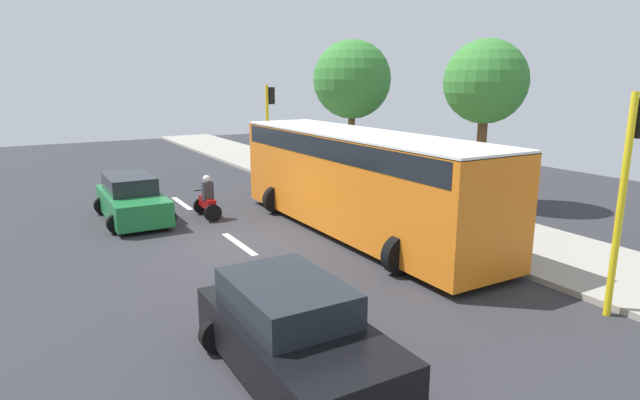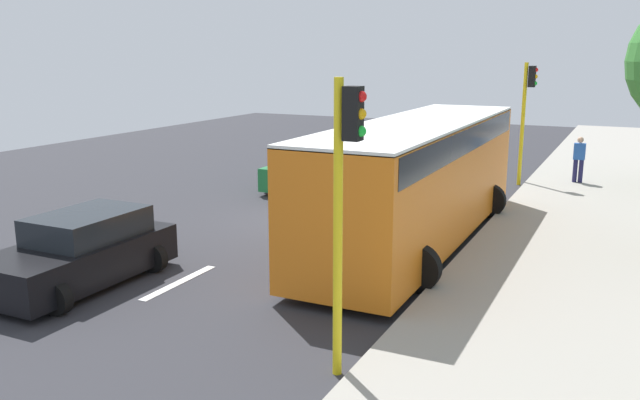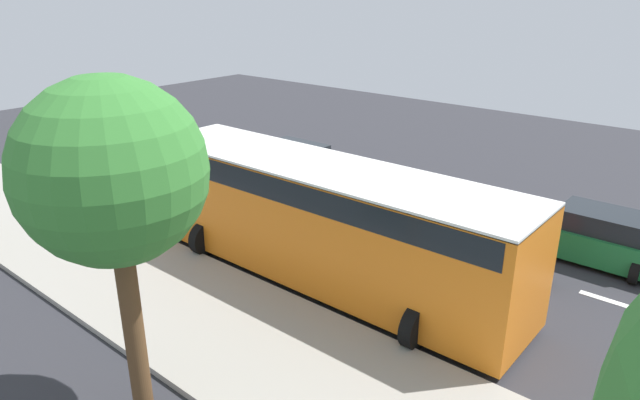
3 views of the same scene
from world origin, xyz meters
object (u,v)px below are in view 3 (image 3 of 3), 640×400
Objects in this scene: car_black at (291,163)px; city_bus at (323,214)px; motorcycle at (525,255)px; traffic_light_midblock at (116,135)px; street_tree_north at (112,174)px; car_green at (594,236)px.

city_bus is at bearing 48.68° from car_black.
motorcycle is 12.73m from traffic_light_midblock.
street_tree_north reaches higher than traffic_light_midblock.
car_black is 0.68× the size of street_tree_north.
car_green is at bearing 138.07° from city_bus.
street_tree_north is at bearing -19.82° from motorcycle.
motorcycle is at bearing 160.18° from street_tree_north.
city_bus is (5.77, -5.18, 1.14)m from car_green.
motorcycle is at bearing 130.18° from city_bus.
motorcycle is 10.85m from street_tree_north.
motorcycle is at bearing 111.93° from traffic_light_midblock.
car_green is 0.38× the size of city_bus.
street_tree_north is (9.51, -3.43, 3.96)m from motorcycle.
car_green is 7.84m from city_bus.
motorcycle is (-3.48, 4.12, -1.20)m from city_bus.
traffic_light_midblock is at bearing -68.07° from motorcycle.
traffic_light_midblock is at bearing -61.21° from car_green.
traffic_light_midblock reaches higher than motorcycle.
traffic_light_midblock reaches higher than car_black.
car_black is at bearing -131.32° from city_bus.
car_black is (0.32, -11.38, 0.00)m from car_green.
traffic_light_midblock is (6.97, -12.68, 2.22)m from car_green.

